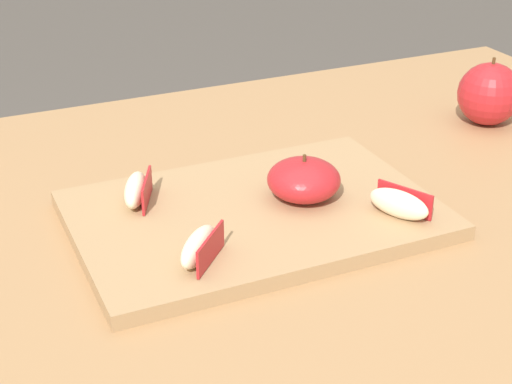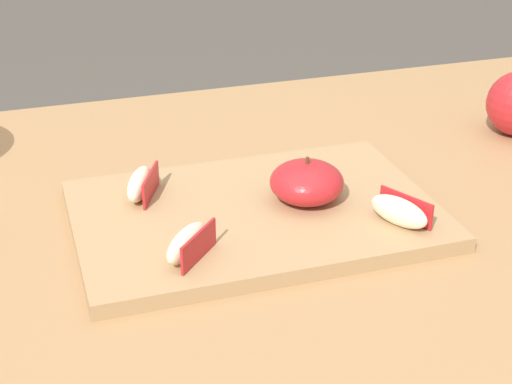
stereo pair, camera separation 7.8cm
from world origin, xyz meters
name	(u,v)px [view 2 (the right image)]	position (x,y,z in m)	size (l,w,h in m)	color
dining_table	(226,314)	(0.00, 0.00, 0.64)	(1.29, 0.80, 0.74)	#9E754C
cutting_board	(256,217)	(0.03, 0.00, 0.75)	(0.36, 0.24, 0.02)	#A37F56
apple_half_skin_up	(307,183)	(0.09, 0.00, 0.78)	(0.08, 0.08, 0.05)	#B21E23
apple_wedge_front	(188,243)	(-0.05, -0.07, 0.77)	(0.06, 0.06, 0.03)	beige
apple_wedge_right	(141,184)	(-0.07, 0.06, 0.77)	(0.05, 0.07, 0.03)	beige
apple_wedge_back	(399,211)	(0.16, -0.07, 0.77)	(0.05, 0.07, 0.03)	beige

